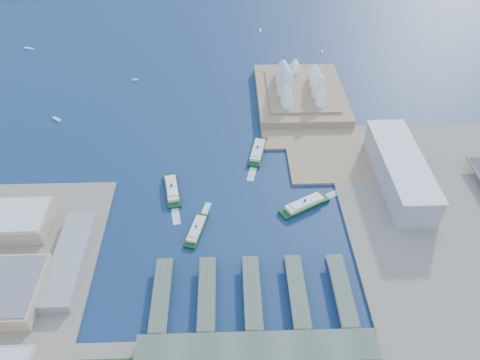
{
  "coord_description": "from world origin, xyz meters",
  "views": [
    {
      "loc": [
        -5.54,
        -334.87,
        369.02
      ],
      "look_at": [
        7.34,
        71.68,
        18.0
      ],
      "focal_mm": 35.0,
      "sensor_mm": 36.0,
      "label": 1
    }
  ],
  "objects_px": {
    "toaster_building": "(400,170)",
    "ferry_d": "(305,203)",
    "ferry_a": "(172,188)",
    "ferry_b": "(258,150)",
    "opera_house": "(302,79)",
    "ferry_c": "(196,229)"
  },
  "relations": [
    {
      "from": "toaster_building",
      "to": "ferry_d",
      "type": "relative_size",
      "value": 2.52
    },
    {
      "from": "ferry_a",
      "to": "ferry_b",
      "type": "height_order",
      "value": "ferry_b"
    },
    {
      "from": "opera_house",
      "to": "ferry_d",
      "type": "distance_m",
      "value": 239.2
    },
    {
      "from": "ferry_c",
      "to": "ferry_b",
      "type": "bearing_deg",
      "value": -103.25
    },
    {
      "from": "ferry_b",
      "to": "ferry_c",
      "type": "height_order",
      "value": "ferry_b"
    },
    {
      "from": "toaster_building",
      "to": "ferry_b",
      "type": "bearing_deg",
      "value": 158.21
    },
    {
      "from": "ferry_b",
      "to": "ferry_a",
      "type": "bearing_deg",
      "value": -132.94
    },
    {
      "from": "ferry_d",
      "to": "ferry_c",
      "type": "bearing_deg",
      "value": 76.62
    },
    {
      "from": "ferry_c",
      "to": "ferry_d",
      "type": "distance_m",
      "value": 125.41
    },
    {
      "from": "opera_house",
      "to": "ferry_a",
      "type": "distance_m",
      "value": 273.04
    },
    {
      "from": "opera_house",
      "to": "toaster_building",
      "type": "relative_size",
      "value": 1.16
    },
    {
      "from": "ferry_a",
      "to": "ferry_d",
      "type": "distance_m",
      "value": 154.63
    },
    {
      "from": "ferry_a",
      "to": "toaster_building",
      "type": "bearing_deg",
      "value": -8.79
    },
    {
      "from": "ferry_a",
      "to": "opera_house",
      "type": "bearing_deg",
      "value": 39.21
    },
    {
      "from": "toaster_building",
      "to": "ferry_d",
      "type": "height_order",
      "value": "toaster_building"
    },
    {
      "from": "opera_house",
      "to": "toaster_building",
      "type": "xyz_separation_m",
      "value": [
        90.0,
        -200.0,
        -11.5
      ]
    },
    {
      "from": "ferry_a",
      "to": "ferry_c",
      "type": "height_order",
      "value": "ferry_a"
    },
    {
      "from": "toaster_building",
      "to": "ferry_b",
      "type": "distance_m",
      "value": 175.73
    },
    {
      "from": "ferry_b",
      "to": "ferry_d",
      "type": "distance_m",
      "value": 111.68
    },
    {
      "from": "toaster_building",
      "to": "ferry_b",
      "type": "relative_size",
      "value": 2.57
    },
    {
      "from": "ferry_c",
      "to": "toaster_building",
      "type": "bearing_deg",
      "value": -148.07
    },
    {
      "from": "ferry_c",
      "to": "opera_house",
      "type": "bearing_deg",
      "value": -103.14
    }
  ]
}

